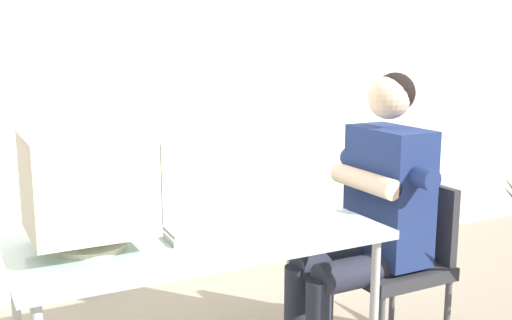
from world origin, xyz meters
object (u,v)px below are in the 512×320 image
(keyboard, at_px, (176,225))
(desk, at_px, (194,241))
(office_chair, at_px, (400,256))
(person_seated, at_px, (370,212))
(crt_monitor, at_px, (89,184))

(keyboard, bearing_deg, desk, -27.39)
(desk, distance_m, office_chair, 1.04)
(person_seated, bearing_deg, crt_monitor, -179.54)
(crt_monitor, xyz_separation_m, person_seated, (1.24, 0.01, -0.27))
(crt_monitor, xyz_separation_m, office_chair, (1.42, 0.01, -0.50))
(desk, height_order, crt_monitor, crt_monitor)
(person_seated, bearing_deg, office_chair, 0.00)
(office_chair, relative_size, person_seated, 0.61)
(desk, distance_m, keyboard, 0.09)
(keyboard, xyz_separation_m, office_chair, (1.08, -0.06, -0.29))
(office_chair, xyz_separation_m, person_seated, (-0.18, 0.00, 0.24))
(keyboard, bearing_deg, crt_monitor, -168.14)
(desk, relative_size, crt_monitor, 3.33)
(crt_monitor, xyz_separation_m, keyboard, (0.34, 0.07, -0.22))
(keyboard, distance_m, office_chair, 1.12)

